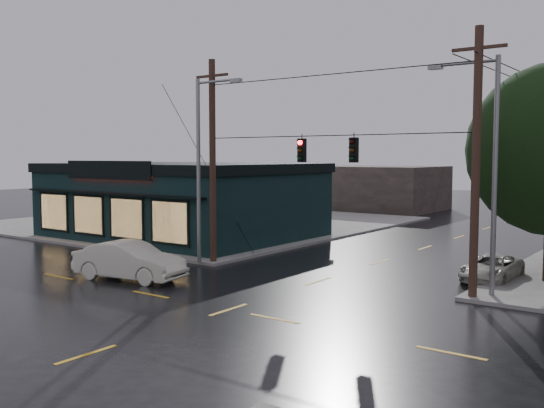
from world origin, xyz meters
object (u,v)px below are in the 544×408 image
Objects in this scene: sedan_cream at (129,261)px; suv_silver at (492,268)px; utility_pole_ne at (472,300)px; utility_pole_nw at (213,264)px.

sedan_cream is 15.82m from suv_silver.
utility_pole_ne reaches higher than sedan_cream.
suv_silver is (12.90, 9.16, -0.28)m from sedan_cream.
utility_pole_nw is 13.17m from suv_silver.
utility_pole_nw is 1.00× the size of utility_pole_ne.
suv_silver is (12.50, 4.10, 0.56)m from utility_pole_nw.
utility_pole_ne is 14.34m from sedan_cream.
suv_silver is at bearing -65.45° from sedan_cream.
utility_pole_ne is 1.99× the size of sedan_cream.
utility_pole_nw is 13.00m from utility_pole_ne.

